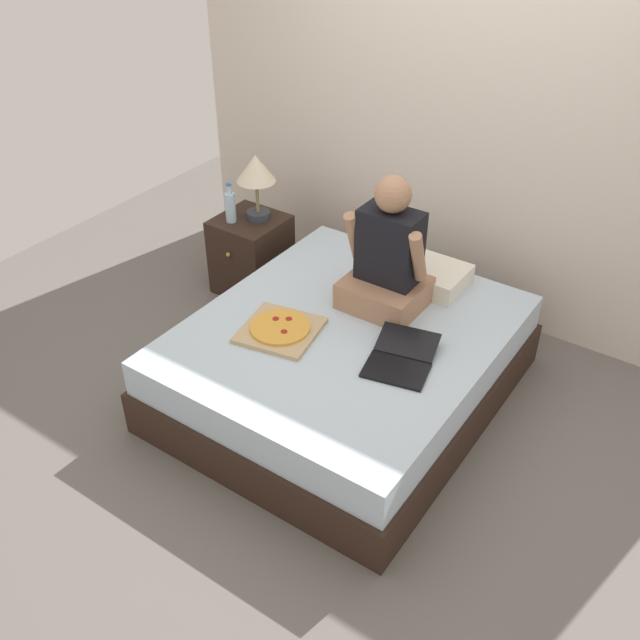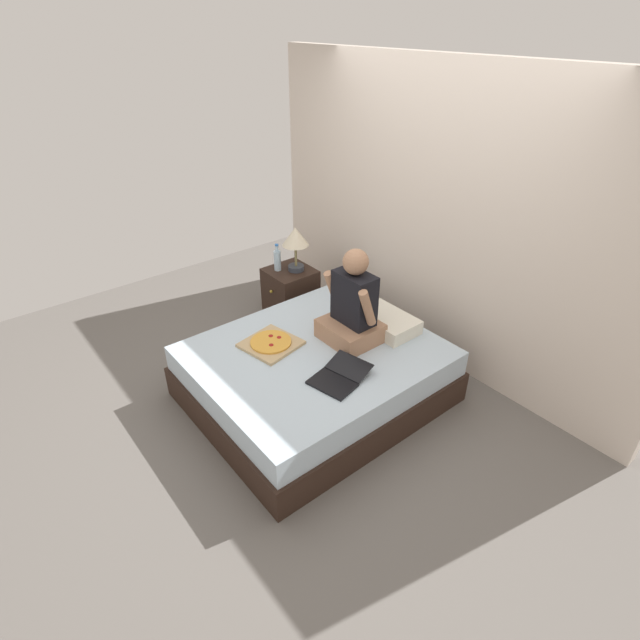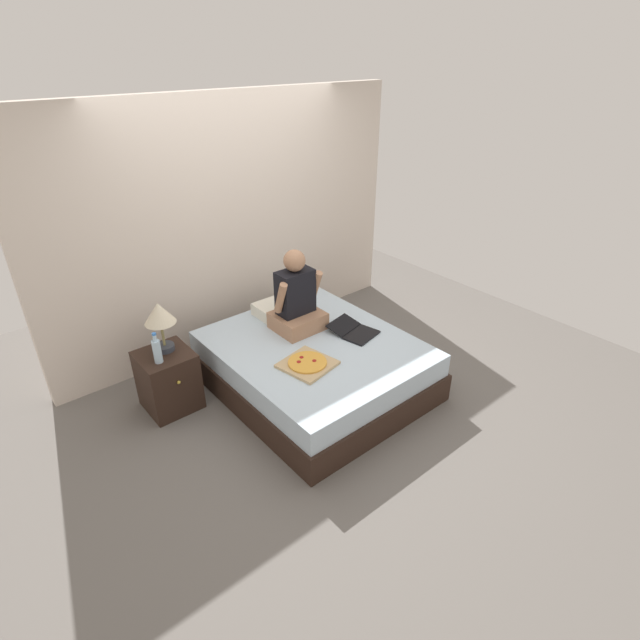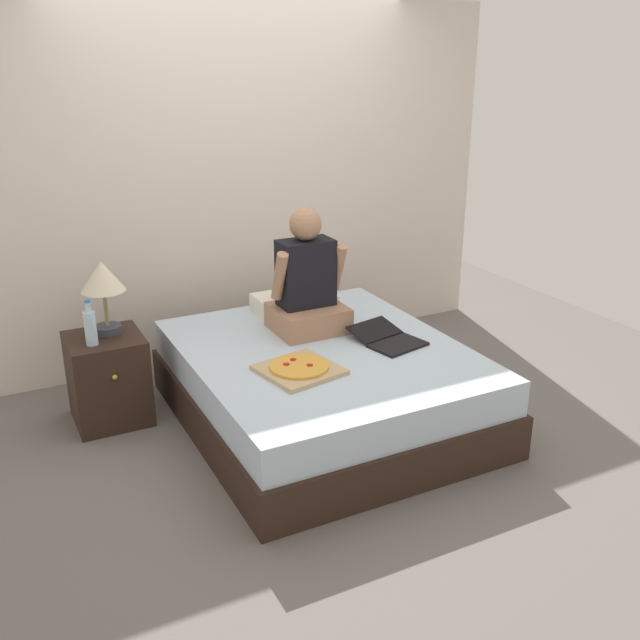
% 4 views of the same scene
% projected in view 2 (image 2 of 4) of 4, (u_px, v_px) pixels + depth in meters
% --- Properties ---
extents(ground_plane, '(5.97, 5.97, 0.00)m').
position_uv_depth(ground_plane, '(316.00, 396.00, 4.18)').
color(ground_plane, '#66605B').
extents(wall_back, '(3.97, 0.12, 2.50)m').
position_uv_depth(wall_back, '(435.00, 220.00, 4.22)').
color(wall_back, beige).
rests_on(wall_back, ground).
extents(bed, '(1.62, 1.89, 0.48)m').
position_uv_depth(bed, '(315.00, 374.00, 4.06)').
color(bed, black).
rests_on(bed, ground).
extents(nightstand_left, '(0.44, 0.47, 0.55)m').
position_uv_depth(nightstand_left, '(291.00, 294.00, 5.13)').
color(nightstand_left, black).
rests_on(nightstand_left, ground).
extents(lamp_on_left_nightstand, '(0.26, 0.26, 0.45)m').
position_uv_depth(lamp_on_left_nightstand, '(295.00, 240.00, 4.82)').
color(lamp_on_left_nightstand, '#333842').
rests_on(lamp_on_left_nightstand, nightstand_left).
extents(water_bottle, '(0.07, 0.07, 0.28)m').
position_uv_depth(water_bottle, '(277.00, 260.00, 4.93)').
color(water_bottle, silver).
rests_on(water_bottle, nightstand_left).
extents(pillow, '(0.52, 0.34, 0.12)m').
position_uv_depth(pillow, '(386.00, 322.00, 4.18)').
color(pillow, silver).
rests_on(pillow, bed).
extents(person_seated, '(0.47, 0.40, 0.78)m').
position_uv_depth(person_seated, '(352.00, 308.00, 3.92)').
color(person_seated, '#A37556').
rests_on(person_seated, bed).
extents(laptop, '(0.40, 0.47, 0.07)m').
position_uv_depth(laptop, '(338.00, 378.00, 3.60)').
color(laptop, black).
rests_on(laptop, bed).
extents(pizza_box, '(0.47, 0.47, 0.05)m').
position_uv_depth(pizza_box, '(271.00, 343.00, 3.98)').
color(pizza_box, tan).
rests_on(pizza_box, bed).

